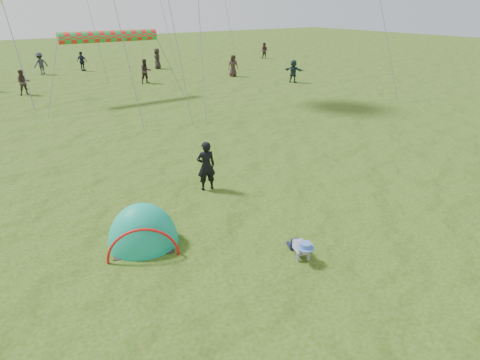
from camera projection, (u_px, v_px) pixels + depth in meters
ground at (257, 262)px, 8.47m from camera, size 140.00×140.00×0.00m
crawling_toddler at (301, 248)px, 8.53m from camera, size 0.69×0.82×0.54m
popup_tent at (144, 244)px, 9.13m from camera, size 2.07×1.90×2.17m
standing_adult at (206, 166)px, 11.49m from camera, size 0.65×0.51×1.58m
crowd_person_1 at (146, 71)px, 27.33m from camera, size 0.85×0.66×1.72m
crowd_person_3 at (41, 64)px, 30.82m from camera, size 1.27×0.95×1.75m
crowd_person_4 at (157, 59)px, 33.56m from camera, size 0.97×1.03×1.77m
crowd_person_5 at (293, 71)px, 27.65m from camera, size 1.08×1.58×1.63m
crowd_person_7 at (24, 82)px, 23.78m from camera, size 0.79×0.62×1.59m
crowd_person_10 at (233, 66)px, 29.99m from camera, size 0.95×0.77×1.68m
crowd_person_13 at (264, 51)px, 39.87m from camera, size 0.88×0.98×1.64m
crowd_person_14 at (82, 61)px, 32.44m from camera, size 0.92×0.99×1.63m
rainbow_tube_kite at (109, 36)px, 21.49m from camera, size 5.54×0.64×0.64m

